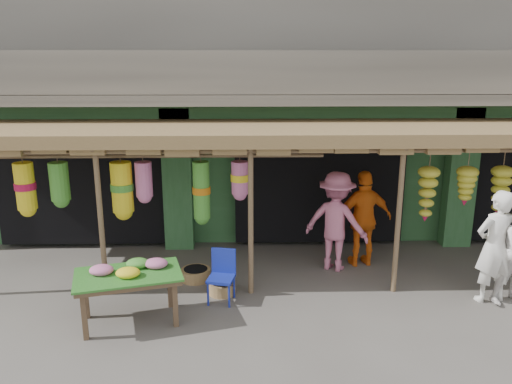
{
  "coord_description": "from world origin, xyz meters",
  "views": [
    {
      "loc": [
        -1.61,
        -8.16,
        3.92
      ],
      "look_at": [
        -1.38,
        1.0,
        1.5
      ],
      "focal_mm": 35.0,
      "sensor_mm": 36.0,
      "label": 1
    }
  ],
  "objects_px": {
    "blue_chair": "(222,273)",
    "person_front": "(495,247)",
    "flower_table": "(129,276)",
    "person_shopper": "(336,221)",
    "person_vendor": "(364,219)"
  },
  "relations": [
    {
      "from": "blue_chair",
      "to": "person_front",
      "type": "distance_m",
      "value": 4.51
    },
    {
      "from": "person_front",
      "to": "flower_table",
      "type": "bearing_deg",
      "value": -7.17
    },
    {
      "from": "person_front",
      "to": "person_shopper",
      "type": "height_order",
      "value": "same"
    },
    {
      "from": "blue_chair",
      "to": "person_shopper",
      "type": "bearing_deg",
      "value": 42.79
    },
    {
      "from": "blue_chair",
      "to": "person_shopper",
      "type": "distance_m",
      "value": 2.51
    },
    {
      "from": "blue_chair",
      "to": "person_shopper",
      "type": "height_order",
      "value": "person_shopper"
    },
    {
      "from": "flower_table",
      "to": "person_shopper",
      "type": "xyz_separation_m",
      "value": [
        3.5,
        1.94,
        0.2
      ]
    },
    {
      "from": "blue_chair",
      "to": "person_vendor",
      "type": "xyz_separation_m",
      "value": [
        2.7,
        1.44,
        0.46
      ]
    },
    {
      "from": "person_vendor",
      "to": "person_shopper",
      "type": "relative_size",
      "value": 0.99
    },
    {
      "from": "person_shopper",
      "to": "person_front",
      "type": "bearing_deg",
      "value": 178.45
    },
    {
      "from": "blue_chair",
      "to": "person_front",
      "type": "xyz_separation_m",
      "value": [
        4.48,
        -0.14,
        0.47
      ]
    },
    {
      "from": "flower_table",
      "to": "person_front",
      "type": "bearing_deg",
      "value": -9.75
    },
    {
      "from": "blue_chair",
      "to": "person_vendor",
      "type": "bearing_deg",
      "value": 40.23
    },
    {
      "from": "blue_chair",
      "to": "person_front",
      "type": "bearing_deg",
      "value": 10.36
    },
    {
      "from": "person_front",
      "to": "blue_chair",
      "type": "bearing_deg",
      "value": -14.29
    }
  ]
}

